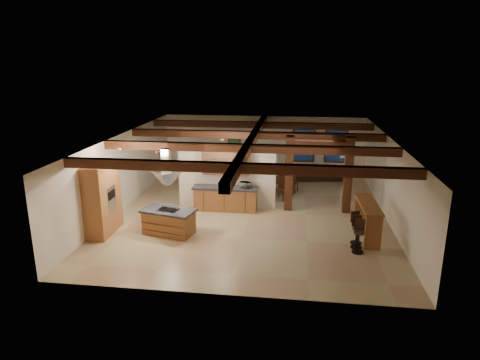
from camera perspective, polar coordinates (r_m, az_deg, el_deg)
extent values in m
plane|color=tan|center=(16.40, 1.45, -4.31)|extent=(12.00, 12.00, 0.00)
plane|color=silver|center=(21.78, 3.16, 4.71)|extent=(10.00, 0.00, 10.00)
plane|color=silver|center=(10.34, -2.06, -8.14)|extent=(10.00, 0.00, 10.00)
plane|color=silver|center=(17.19, -15.32, 1.14)|extent=(0.00, 12.00, 12.00)
plane|color=silver|center=(16.24, 19.32, -0.06)|extent=(0.00, 12.00, 12.00)
plane|color=#342210|center=(15.64, 1.53, 5.72)|extent=(12.00, 12.00, 0.00)
cube|color=#36180D|center=(11.78, -0.52, 1.64)|extent=(10.00, 0.25, 0.28)
cube|color=#36180D|center=(14.40, 0.98, 4.26)|extent=(10.00, 0.25, 0.28)
cube|color=#36180D|center=(16.94, 1.99, 6.02)|extent=(10.00, 0.25, 0.28)
cube|color=#36180D|center=(19.59, 2.76, 7.35)|extent=(10.00, 0.25, 0.28)
cube|color=#36180D|center=(15.66, 1.52, 5.21)|extent=(0.28, 12.00, 0.28)
cube|color=#36180D|center=(16.36, 6.56, 0.87)|extent=(0.30, 0.30, 2.90)
cube|color=#36180D|center=(16.48, 14.22, 0.59)|extent=(0.30, 0.30, 2.90)
cube|color=#36180D|center=(16.13, 10.61, 4.68)|extent=(2.50, 0.28, 0.28)
cube|color=silver|center=(16.66, -1.76, -0.01)|extent=(3.80, 0.18, 2.20)
cube|color=brown|center=(14.86, -17.87, -2.38)|extent=(0.64, 1.60, 2.40)
cube|color=silver|center=(14.75, -16.80, -2.62)|extent=(0.06, 0.62, 0.95)
cube|color=black|center=(14.67, -16.72, -1.89)|extent=(0.01, 0.50, 0.28)
cube|color=brown|center=(16.49, -1.96, -2.62)|extent=(2.40, 0.60, 0.86)
cube|color=black|center=(16.34, -1.97, -1.05)|extent=(2.50, 0.66, 0.08)
cube|color=brown|center=(16.30, -1.88, 2.36)|extent=(1.80, 0.34, 0.95)
cube|color=silver|center=(16.12, -1.99, 2.21)|extent=(1.74, 0.02, 0.90)
pyramid|color=silver|center=(14.09, -9.71, -0.56)|extent=(1.10, 1.10, 0.45)
cube|color=silver|center=(13.89, -9.87, 2.65)|extent=(0.26, 0.22, 0.73)
cube|color=#36180D|center=(21.66, 8.45, 4.63)|extent=(1.10, 0.05, 1.70)
cube|color=black|center=(21.63, 8.45, 4.62)|extent=(0.95, 0.02, 1.55)
cube|color=#36180D|center=(21.75, 12.68, 4.46)|extent=(1.10, 0.05, 1.70)
cube|color=black|center=(21.72, 12.69, 4.45)|extent=(0.95, 0.02, 1.55)
cube|color=#36180D|center=(21.84, -0.78, 5.43)|extent=(0.65, 0.04, 0.85)
cube|color=#214E29|center=(21.81, -0.79, 5.42)|extent=(0.55, 0.01, 0.75)
cylinder|color=silver|center=(13.49, -10.83, 3.67)|extent=(0.16, 0.16, 0.03)
cylinder|color=silver|center=(15.29, -2.42, 5.36)|extent=(0.16, 0.16, 0.03)
cylinder|color=silver|center=(14.25, -15.82, 4.00)|extent=(0.16, 0.16, 0.03)
cube|color=brown|center=(14.52, -9.47, -5.64)|extent=(1.76, 1.17, 0.77)
cube|color=black|center=(14.37, -9.54, -4.07)|extent=(1.89, 1.30, 0.07)
cube|color=black|center=(14.36, -9.55, -3.92)|extent=(0.76, 0.60, 0.02)
imported|color=#3E170F|center=(18.60, 4.41, -0.87)|extent=(1.94, 1.28, 0.63)
imported|color=black|center=(21.04, 10.37, 0.96)|extent=(2.43, 1.28, 0.68)
imported|color=silver|center=(16.20, 0.71, -0.66)|extent=(0.45, 0.36, 0.22)
cube|color=brown|center=(14.44, 16.76, -3.11)|extent=(0.63, 2.23, 0.07)
cube|color=brown|center=(13.72, 17.35, -6.73)|extent=(0.50, 0.13, 1.11)
cube|color=brown|center=(15.54, 15.91, -3.93)|extent=(0.50, 0.13, 1.11)
cube|color=#36180D|center=(21.04, 14.00, 0.53)|extent=(0.51, 0.51, 0.53)
cylinder|color=black|center=(20.95, 14.06, 1.45)|extent=(0.06, 0.06, 0.17)
cone|color=#FFCC99|center=(20.91, 14.09, 1.91)|extent=(0.30, 0.30, 0.19)
cylinder|color=black|center=(13.68, 15.41, -6.25)|extent=(0.32, 0.32, 0.06)
cube|color=black|center=(13.74, 15.31, -5.23)|extent=(0.30, 0.08, 0.35)
cylinder|color=black|center=(13.80, 15.31, -7.48)|extent=(0.05, 0.05, 0.62)
cylinder|color=black|center=(13.92, 15.22, -8.62)|extent=(0.35, 0.35, 0.03)
cylinder|color=black|center=(13.35, 15.59, -6.78)|extent=(0.32, 0.32, 0.06)
cube|color=black|center=(13.42, 15.69, -5.72)|extent=(0.31, 0.09, 0.36)
cylinder|color=black|center=(13.48, 15.49, -8.05)|extent=(0.05, 0.05, 0.63)
cylinder|color=black|center=(13.60, 15.39, -9.23)|extent=(0.36, 0.36, 0.03)
cylinder|color=black|center=(13.99, 15.37, -5.72)|extent=(0.32, 0.32, 0.06)
cube|color=black|center=(14.03, 15.10, -4.72)|extent=(0.29, 0.16, 0.36)
cylinder|color=black|center=(14.10, 15.27, -6.94)|extent=(0.05, 0.05, 0.63)
cylinder|color=black|center=(14.22, 15.18, -8.07)|extent=(0.36, 0.36, 0.03)
cube|color=#36180D|center=(18.26, 1.66, -0.77)|extent=(0.51, 0.51, 0.06)
cube|color=#36180D|center=(18.34, 1.95, 0.43)|extent=(0.39, 0.19, 0.71)
cylinder|color=#36180D|center=(18.26, 0.97, -1.52)|extent=(0.05, 0.05, 0.40)
cylinder|color=#36180D|center=(18.12, 1.88, -1.66)|extent=(0.05, 0.05, 0.40)
cylinder|color=#36180D|center=(18.54, 1.44, -1.25)|extent=(0.05, 0.05, 0.40)
cylinder|color=#36180D|center=(18.40, 2.33, -1.40)|extent=(0.05, 0.05, 0.40)
cube|color=#36180D|center=(19.41, 3.44, 0.21)|extent=(0.51, 0.51, 0.06)
cube|color=#36180D|center=(19.14, 3.20, 1.08)|extent=(0.39, 0.19, 0.71)
cylinder|color=#36180D|center=(19.55, 4.06, -0.38)|extent=(0.05, 0.05, 0.40)
cylinder|color=#36180D|center=(19.68, 3.21, -0.25)|extent=(0.05, 0.05, 0.40)
cylinder|color=#36180D|center=(19.27, 3.66, -0.62)|extent=(0.05, 0.05, 0.40)
cylinder|color=#36180D|center=(19.40, 2.80, -0.49)|extent=(0.05, 0.05, 0.40)
cube|color=#36180D|center=(17.73, 5.49, -1.36)|extent=(0.51, 0.51, 0.06)
cube|color=#36180D|center=(17.80, 5.77, -0.11)|extent=(0.39, 0.19, 0.71)
cylinder|color=#36180D|center=(17.72, 4.78, -2.13)|extent=(0.05, 0.05, 0.40)
cylinder|color=#36180D|center=(17.60, 5.74, -2.28)|extent=(0.05, 0.05, 0.40)
cylinder|color=#36180D|center=(18.00, 5.20, -1.85)|extent=(0.05, 0.05, 0.40)
cylinder|color=#36180D|center=(17.88, 6.15, -1.99)|extent=(0.05, 0.05, 0.40)
cube|color=#36180D|center=(18.91, 7.08, -0.31)|extent=(0.51, 0.51, 0.06)
cube|color=#36180D|center=(18.63, 6.89, 0.58)|extent=(0.39, 0.19, 0.71)
cylinder|color=#36180D|center=(19.06, 7.69, -0.91)|extent=(0.05, 0.05, 0.40)
cylinder|color=#36180D|center=(19.17, 6.79, -0.78)|extent=(0.05, 0.05, 0.40)
cylinder|color=#36180D|center=(18.77, 7.33, -1.16)|extent=(0.05, 0.05, 0.40)
cylinder|color=#36180D|center=(18.88, 6.42, -1.03)|extent=(0.05, 0.05, 0.40)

